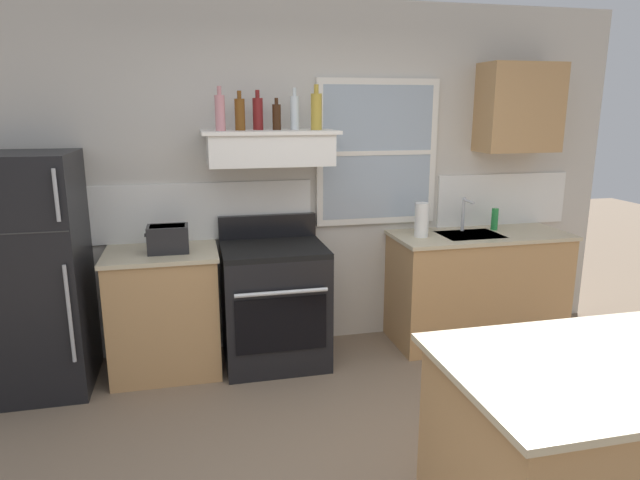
{
  "coord_description": "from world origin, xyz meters",
  "views": [
    {
      "loc": [
        -0.81,
        -2.06,
        1.91
      ],
      "look_at": [
        -0.05,
        1.2,
        1.1
      ],
      "focal_mm": 31.09,
      "sensor_mm": 36.0,
      "label": 1
    }
  ],
  "objects_px": {
    "bottle_rose_pink": "(220,112)",
    "kitchen_island": "(603,459)",
    "refrigerator": "(30,275)",
    "bottle_champagne_gold_foil": "(316,111)",
    "stove_range": "(274,303)",
    "paper_towel_roll": "(422,220)",
    "bottle_amber_wine": "(240,114)",
    "dish_soap_bottle": "(495,219)",
    "toaster": "(168,238)",
    "bottle_clear_tall": "(295,112)",
    "bottle_red_label_wine": "(258,113)",
    "bottle_brown_stout": "(277,117)"
  },
  "relations": [
    {
      "from": "stove_range",
      "to": "bottle_champagne_gold_foil",
      "type": "relative_size",
      "value": 3.42
    },
    {
      "from": "bottle_clear_tall",
      "to": "bottle_champagne_gold_foil",
      "type": "bearing_deg",
      "value": -25.95
    },
    {
      "from": "bottle_amber_wine",
      "to": "bottle_champagne_gold_foil",
      "type": "relative_size",
      "value": 0.85
    },
    {
      "from": "bottle_champagne_gold_foil",
      "to": "paper_towel_roll",
      "type": "relative_size",
      "value": 1.18
    },
    {
      "from": "refrigerator",
      "to": "toaster",
      "type": "height_order",
      "value": "refrigerator"
    },
    {
      "from": "toaster",
      "to": "bottle_rose_pink",
      "type": "xyz_separation_m",
      "value": [
        0.4,
        0.05,
        0.86
      ]
    },
    {
      "from": "refrigerator",
      "to": "dish_soap_bottle",
      "type": "height_order",
      "value": "refrigerator"
    },
    {
      "from": "paper_towel_roll",
      "to": "dish_soap_bottle",
      "type": "xyz_separation_m",
      "value": [
        0.7,
        0.1,
        -0.04
      ]
    },
    {
      "from": "bottle_champagne_gold_foil",
      "to": "kitchen_island",
      "type": "relative_size",
      "value": 0.23
    },
    {
      "from": "toaster",
      "to": "dish_soap_bottle",
      "type": "bearing_deg",
      "value": 3.08
    },
    {
      "from": "bottle_red_label_wine",
      "to": "refrigerator",
      "type": "bearing_deg",
      "value": -173.67
    },
    {
      "from": "kitchen_island",
      "to": "dish_soap_bottle",
      "type": "bearing_deg",
      "value": 70.87
    },
    {
      "from": "bottle_red_label_wine",
      "to": "kitchen_island",
      "type": "relative_size",
      "value": 0.2
    },
    {
      "from": "bottle_amber_wine",
      "to": "bottle_clear_tall",
      "type": "xyz_separation_m",
      "value": [
        0.4,
        0.05,
        0.01
      ]
    },
    {
      "from": "dish_soap_bottle",
      "to": "kitchen_island",
      "type": "distance_m",
      "value": 2.53
    },
    {
      "from": "paper_towel_roll",
      "to": "bottle_amber_wine",
      "type": "bearing_deg",
      "value": 177.9
    },
    {
      "from": "stove_range",
      "to": "bottle_red_label_wine",
      "type": "relative_size",
      "value": 3.89
    },
    {
      "from": "stove_range",
      "to": "paper_towel_roll",
      "type": "relative_size",
      "value": 4.04
    },
    {
      "from": "bottle_amber_wine",
      "to": "dish_soap_bottle",
      "type": "height_order",
      "value": "bottle_amber_wine"
    },
    {
      "from": "refrigerator",
      "to": "bottle_champagne_gold_foil",
      "type": "xyz_separation_m",
      "value": [
        1.99,
        0.09,
        1.07
      ]
    },
    {
      "from": "bottle_brown_stout",
      "to": "paper_towel_roll",
      "type": "relative_size",
      "value": 0.83
    },
    {
      "from": "bottle_rose_pink",
      "to": "dish_soap_bottle",
      "type": "distance_m",
      "value": 2.39
    },
    {
      "from": "bottle_amber_wine",
      "to": "dish_soap_bottle",
      "type": "bearing_deg",
      "value": 1.35
    },
    {
      "from": "refrigerator",
      "to": "bottle_rose_pink",
      "type": "distance_m",
      "value": 1.68
    },
    {
      "from": "refrigerator",
      "to": "dish_soap_bottle",
      "type": "distance_m",
      "value": 3.54
    },
    {
      "from": "bottle_red_label_wine",
      "to": "kitchen_island",
      "type": "bearing_deg",
      "value": -64.13
    },
    {
      "from": "bottle_amber_wine",
      "to": "bottle_brown_stout",
      "type": "bearing_deg",
      "value": 6.21
    },
    {
      "from": "bottle_rose_pink",
      "to": "kitchen_island",
      "type": "bearing_deg",
      "value": -57.85
    },
    {
      "from": "bottle_rose_pink",
      "to": "bottle_clear_tall",
      "type": "xyz_separation_m",
      "value": [
        0.54,
        0.09,
        -0.0
      ]
    },
    {
      "from": "bottle_rose_pink",
      "to": "bottle_amber_wine",
      "type": "xyz_separation_m",
      "value": [
        0.14,
        0.04,
        -0.01
      ]
    },
    {
      "from": "bottle_red_label_wine",
      "to": "bottle_clear_tall",
      "type": "xyz_separation_m",
      "value": [
        0.27,
        -0.02,
        0.01
      ]
    },
    {
      "from": "bottle_amber_wine",
      "to": "kitchen_island",
      "type": "height_order",
      "value": "bottle_amber_wine"
    },
    {
      "from": "dish_soap_bottle",
      "to": "bottle_clear_tall",
      "type": "bearing_deg",
      "value": 179.99
    },
    {
      "from": "stove_range",
      "to": "bottle_brown_stout",
      "type": "xyz_separation_m",
      "value": [
        0.06,
        0.12,
        1.38
      ]
    },
    {
      "from": "bottle_champagne_gold_foil",
      "to": "kitchen_island",
      "type": "bearing_deg",
      "value": -72.2
    },
    {
      "from": "bottle_clear_tall",
      "to": "dish_soap_bottle",
      "type": "bearing_deg",
      "value": -0.01
    },
    {
      "from": "paper_towel_roll",
      "to": "dish_soap_bottle",
      "type": "distance_m",
      "value": 0.7
    },
    {
      "from": "bottle_rose_pink",
      "to": "bottle_clear_tall",
      "type": "bearing_deg",
      "value": 9.14
    },
    {
      "from": "dish_soap_bottle",
      "to": "kitchen_island",
      "type": "height_order",
      "value": "dish_soap_bottle"
    },
    {
      "from": "bottle_rose_pink",
      "to": "kitchen_island",
      "type": "relative_size",
      "value": 0.22
    },
    {
      "from": "bottle_rose_pink",
      "to": "bottle_red_label_wine",
      "type": "relative_size",
      "value": 1.08
    },
    {
      "from": "kitchen_island",
      "to": "bottle_red_label_wine",
      "type": "bearing_deg",
      "value": 115.87
    },
    {
      "from": "bottle_rose_pink",
      "to": "paper_towel_roll",
      "type": "xyz_separation_m",
      "value": [
        1.53,
        -0.01,
        -0.83
      ]
    },
    {
      "from": "paper_towel_roll",
      "to": "dish_soap_bottle",
      "type": "relative_size",
      "value": 1.5
    },
    {
      "from": "bottle_rose_pink",
      "to": "paper_towel_roll",
      "type": "relative_size",
      "value": 1.12
    },
    {
      "from": "toaster",
      "to": "bottle_clear_tall",
      "type": "bearing_deg",
      "value": 8.54
    },
    {
      "from": "stove_range",
      "to": "bottle_red_label_wine",
      "type": "bearing_deg",
      "value": 114.3
    },
    {
      "from": "bottle_rose_pink",
      "to": "kitchen_island",
      "type": "distance_m",
      "value": 3.01
    },
    {
      "from": "bottle_rose_pink",
      "to": "bottle_amber_wine",
      "type": "distance_m",
      "value": 0.14
    },
    {
      "from": "bottle_red_label_wine",
      "to": "paper_towel_roll",
      "type": "height_order",
      "value": "bottle_red_label_wine"
    }
  ]
}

